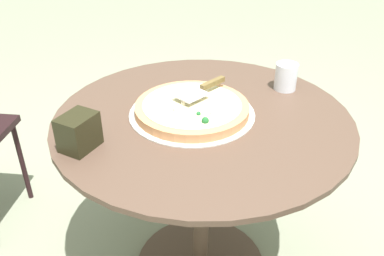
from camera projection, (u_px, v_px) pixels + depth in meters
The scene contains 5 objects.
patio_table at pixel (202, 162), 1.46m from camera, with size 0.98×0.98×0.73m.
pizza_on_tray at pixel (192, 109), 1.37m from camera, with size 0.42×0.42×0.05m.
pizza_server at pixel (203, 88), 1.41m from camera, with size 0.14×0.21×0.02m.
drinking_cup at pixel (286, 77), 1.51m from camera, with size 0.08×0.08×0.10m, color white.
napkin_dispenser at pixel (79, 132), 1.18m from camera, with size 0.11×0.08×0.10m, color black.
Camera 1 is at (-1.12, 0.39, 1.40)m, focal length 38.81 mm.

